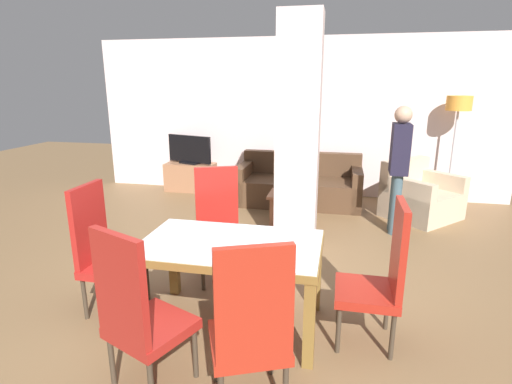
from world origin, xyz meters
name	(u,v)px	position (x,y,z in m)	size (l,w,h in m)	color
ground_plane	(232,323)	(0.00, 0.00, 0.00)	(18.00, 18.00, 0.00)	brown
back_wall	(295,118)	(0.00, 4.24, 1.35)	(7.20, 0.09, 2.70)	silver
divider_pillar	(298,136)	(0.32, 1.76, 1.35)	(0.48, 0.38, 2.70)	silver
dining_table	(231,261)	(0.00, 0.00, 0.57)	(1.43, 0.87, 0.73)	brown
dining_chair_near_right	(251,328)	(0.36, -0.85, 0.58)	(0.60, 0.60, 1.13)	#A22516
dining_chair_near_left	(138,312)	(-0.36, -0.84, 0.58)	(0.60, 0.60, 1.13)	#A2211B
dining_chair_head_left	(103,248)	(-1.14, 0.00, 0.58)	(0.46, 0.46, 1.13)	#A51E1A
dining_chair_head_right	(381,274)	(1.16, 0.00, 0.58)	(0.46, 0.46, 1.13)	#A02116
dining_chair_far_left	(218,223)	(-0.36, 0.83, 0.58)	(0.61, 0.61, 1.13)	#A41D17
sofa	(299,186)	(0.17, 3.61, 0.28)	(2.00, 0.94, 0.80)	#4D3422
armchair	(419,198)	(2.00, 3.25, 0.29)	(1.27, 1.27, 0.84)	beige
coffee_table	(290,208)	(0.15, 2.56, 0.23)	(0.59, 0.53, 0.45)	#A26847
bottle	(294,188)	(0.21, 2.52, 0.54)	(0.08, 0.08, 0.24)	#194C23
tv_stand	(191,177)	(-1.88, 3.96, 0.26)	(0.91, 0.40, 0.51)	#9B6747
tv_screen	(189,150)	(-1.88, 3.96, 0.76)	(0.89, 0.33, 0.51)	black
floor_lamp	(458,114)	(2.54, 3.88, 1.49)	(0.37, 0.37, 1.76)	#B7B7BC
standing_person	(399,162)	(1.56, 2.51, 0.96)	(0.23, 0.39, 1.67)	#3E565F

